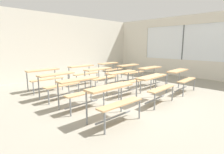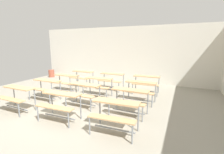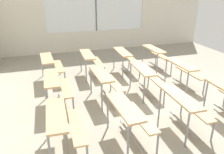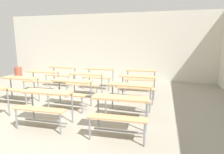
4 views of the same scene
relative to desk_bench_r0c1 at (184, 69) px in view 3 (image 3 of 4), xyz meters
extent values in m
cube|color=gray|center=(-0.33, 0.81, -0.59)|extent=(10.00, 9.00, 0.05)
cube|color=silver|center=(4.67, 0.81, -0.14)|extent=(0.12, 9.00, 0.85)
cube|color=silver|center=(4.67, 4.36, 1.14)|extent=(0.12, 1.90, 1.70)
cube|color=silver|center=(4.67, -2.24, 1.14)|extent=(0.12, 2.90, 1.70)
cube|color=white|center=(4.67, 1.31, 1.14)|extent=(0.02, 4.20, 1.70)
cube|color=#4C5156|center=(4.67, 1.31, 1.14)|extent=(0.06, 0.05, 1.70)
cylinder|color=gray|center=(-1.16, 0.19, -0.20)|extent=(0.04, 0.04, 0.72)
cube|color=tan|center=(0.00, 0.11, 0.16)|extent=(1.11, 0.35, 0.04)
cube|color=tan|center=(0.01, -0.21, -0.12)|extent=(1.11, 0.25, 0.03)
cylinder|color=gray|center=(-0.51, 0.23, -0.20)|extent=(0.04, 0.04, 0.72)
cylinder|color=gray|center=(0.49, 0.26, -0.20)|extent=(0.04, 0.04, 0.72)
cylinder|color=gray|center=(-0.49, -0.32, -0.34)|extent=(0.04, 0.04, 0.44)
cylinder|color=gray|center=(0.51, -0.29, -0.34)|extent=(0.04, 0.04, 0.44)
cube|color=gray|center=(0.00, -0.03, -0.46)|extent=(1.00, 0.06, 0.03)
cube|color=tan|center=(1.62, 0.10, 0.16)|extent=(1.11, 0.37, 0.04)
cube|color=tan|center=(1.63, -0.22, -0.12)|extent=(1.11, 0.27, 0.03)
cylinder|color=gray|center=(1.12, 0.22, -0.20)|extent=(0.04, 0.04, 0.72)
cylinder|color=gray|center=(2.11, 0.26, -0.20)|extent=(0.04, 0.04, 0.72)
cylinder|color=gray|center=(1.14, -0.33, -0.34)|extent=(0.04, 0.04, 0.44)
cylinder|color=gray|center=(2.14, -0.29, -0.34)|extent=(0.04, 0.04, 0.44)
cube|color=gray|center=(1.63, -0.04, -0.46)|extent=(1.00, 0.07, 0.03)
cube|color=tan|center=(-1.66, 1.22, 0.16)|extent=(1.10, 0.33, 0.04)
cube|color=tan|center=(-1.67, 0.90, -0.12)|extent=(1.10, 0.23, 0.03)
cylinder|color=gray|center=(-2.16, 1.36, -0.20)|extent=(0.04, 0.04, 0.72)
cylinder|color=gray|center=(-1.16, 1.35, -0.20)|extent=(0.04, 0.04, 0.72)
cylinder|color=gray|center=(-2.17, 0.81, -0.34)|extent=(0.04, 0.04, 0.44)
cylinder|color=gray|center=(-1.17, 0.80, -0.34)|extent=(0.04, 0.04, 0.44)
cube|color=gray|center=(-1.66, 1.08, -0.46)|extent=(1.00, 0.05, 0.03)
cube|color=tan|center=(0.00, 1.24, 0.16)|extent=(1.11, 0.37, 0.04)
cube|color=tan|center=(-0.02, 0.93, -0.12)|extent=(1.11, 0.27, 0.03)
cylinder|color=gray|center=(-0.49, 1.41, -0.20)|extent=(0.04, 0.04, 0.72)
cylinder|color=gray|center=(0.51, 1.36, -0.20)|extent=(0.04, 0.04, 0.72)
cylinder|color=gray|center=(-0.52, 0.86, -0.34)|extent=(0.04, 0.04, 0.44)
cylinder|color=gray|center=(0.48, 0.81, -0.34)|extent=(0.04, 0.04, 0.44)
cube|color=gray|center=(-0.01, 1.10, -0.46)|extent=(1.00, 0.08, 0.03)
cube|color=tan|center=(1.61, 1.21, 0.16)|extent=(1.11, 0.36, 0.04)
cube|color=tan|center=(1.60, 0.89, -0.12)|extent=(1.11, 0.26, 0.03)
cylinder|color=gray|center=(1.12, 1.37, -0.20)|extent=(0.04, 0.04, 0.72)
cylinder|color=gray|center=(2.12, 1.33, -0.20)|extent=(0.04, 0.04, 0.72)
cylinder|color=gray|center=(1.10, 0.82, -0.34)|extent=(0.04, 0.04, 0.44)
cylinder|color=gray|center=(2.10, 0.78, -0.34)|extent=(0.04, 0.04, 0.44)
cube|color=gray|center=(1.61, 1.07, -0.46)|extent=(1.00, 0.07, 0.03)
cube|color=tan|center=(-1.68, 2.35, 0.16)|extent=(1.11, 0.37, 0.04)
cube|color=tan|center=(-1.66, 2.03, -0.12)|extent=(1.11, 0.27, 0.03)
cylinder|color=gray|center=(-2.18, 2.47, -0.20)|extent=(0.04, 0.04, 0.72)
cylinder|color=gray|center=(-1.19, 2.51, -0.20)|extent=(0.04, 0.04, 0.72)
cylinder|color=gray|center=(-2.16, 1.92, -0.34)|extent=(0.04, 0.04, 0.44)
cylinder|color=gray|center=(-1.16, 1.96, -0.34)|extent=(0.04, 0.04, 0.44)
cube|color=gray|center=(-1.67, 2.21, -0.46)|extent=(1.00, 0.08, 0.03)
cube|color=tan|center=(-0.05, 2.34, 0.16)|extent=(1.11, 0.36, 0.04)
cube|color=tan|center=(-0.04, 2.02, -0.12)|extent=(1.11, 0.26, 0.03)
cylinder|color=gray|center=(-0.55, 2.46, -0.20)|extent=(0.04, 0.04, 0.72)
cylinder|color=gray|center=(0.45, 2.50, -0.20)|extent=(0.04, 0.04, 0.72)
cylinder|color=gray|center=(-0.54, 1.91, -0.34)|extent=(0.04, 0.04, 0.44)
cylinder|color=gray|center=(0.46, 1.95, -0.34)|extent=(0.04, 0.04, 0.44)
cube|color=gray|center=(-0.04, 2.20, -0.46)|extent=(1.00, 0.07, 0.03)
cube|color=tan|center=(1.65, 2.33, 0.16)|extent=(1.11, 0.34, 0.04)
cube|color=tan|center=(1.65, 2.01, -0.12)|extent=(1.10, 0.24, 0.03)
cylinder|color=gray|center=(1.15, 2.48, -0.20)|extent=(0.04, 0.04, 0.72)
cylinder|color=gray|center=(2.15, 2.46, -0.20)|extent=(0.04, 0.04, 0.72)
cylinder|color=gray|center=(1.14, 1.93, -0.34)|extent=(0.04, 0.04, 0.44)
cylinder|color=gray|center=(2.14, 1.91, -0.34)|extent=(0.04, 0.04, 0.44)
cube|color=gray|center=(1.65, 2.19, -0.46)|extent=(1.00, 0.05, 0.03)
cube|color=tan|center=(-1.59, 3.50, 0.16)|extent=(1.11, 0.36, 0.04)
cube|color=tan|center=(-1.60, 3.18, -0.12)|extent=(1.11, 0.26, 0.03)
cylinder|color=gray|center=(-2.08, 3.66, -0.20)|extent=(0.04, 0.04, 0.72)
cylinder|color=gray|center=(-1.08, 3.63, -0.20)|extent=(0.04, 0.04, 0.72)
cylinder|color=gray|center=(-1.10, 3.08, -0.34)|extent=(0.04, 0.04, 0.44)
cube|color=gray|center=(-1.59, 3.36, -0.46)|extent=(1.00, 0.06, 0.03)
cube|color=tan|center=(0.02, 3.50, 0.16)|extent=(1.11, 0.34, 0.04)
cube|color=tan|center=(0.02, 3.18, -0.12)|extent=(1.10, 0.24, 0.03)
cylinder|color=gray|center=(-0.47, 3.64, -0.20)|extent=(0.04, 0.04, 0.72)
cylinder|color=gray|center=(0.53, 3.63, -0.20)|extent=(0.04, 0.04, 0.72)
cylinder|color=gray|center=(-0.48, 3.09, -0.34)|extent=(0.04, 0.04, 0.44)
cylinder|color=gray|center=(0.52, 3.08, -0.34)|extent=(0.04, 0.04, 0.44)
cube|color=gray|center=(0.02, 3.36, -0.46)|extent=(1.00, 0.05, 0.03)
cube|color=tan|center=(1.61, 3.53, 0.16)|extent=(1.11, 0.37, 0.04)
cube|color=tan|center=(1.62, 3.21, -0.12)|extent=(1.11, 0.27, 0.03)
cylinder|color=gray|center=(1.10, 3.65, -0.20)|extent=(0.04, 0.04, 0.72)
cylinder|color=gray|center=(2.10, 3.69, -0.20)|extent=(0.04, 0.04, 0.72)
cylinder|color=gray|center=(1.12, 3.10, -0.34)|extent=(0.04, 0.04, 0.44)
cylinder|color=gray|center=(2.12, 3.14, -0.34)|extent=(0.04, 0.04, 0.44)
cube|color=gray|center=(1.61, 3.39, -0.46)|extent=(1.00, 0.08, 0.03)
camera|label=1|loc=(-4.13, -2.49, 1.04)|focal=28.00mm
camera|label=2|loc=(2.99, -3.25, 1.47)|focal=26.03mm
camera|label=3|loc=(-4.87, 3.57, 2.11)|focal=36.04mm
camera|label=4|loc=(2.39, -3.34, 1.27)|focal=30.41mm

